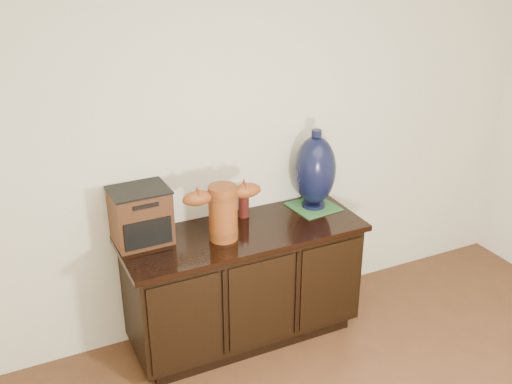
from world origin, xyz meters
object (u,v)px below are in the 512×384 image
tv_radio (141,216)px  lamp_base (315,171)px  spray_can (244,202)px  sideboard (244,284)px  terracotta_vessel (223,209)px

tv_radio → lamp_base: bearing=-2.9°
tv_radio → spray_can: bearing=2.4°
tv_radio → spray_can: size_ratio=1.65×
tv_radio → lamp_base: size_ratio=0.64×
sideboard → tv_radio: 0.79m
terracotta_vessel → lamp_base: (0.68, 0.14, 0.07)m
sideboard → tv_radio: size_ratio=4.45×
sideboard → lamp_base: 0.83m
sideboard → spray_can: (0.08, 0.18, 0.47)m
sideboard → spray_can: size_ratio=7.35×
lamp_base → terracotta_vessel: bearing=-168.5°
sideboard → tv_radio: bearing=166.6°
sideboard → terracotta_vessel: size_ratio=3.15×
spray_can → terracotta_vessel: bearing=-136.5°
sideboard → lamp_base: lamp_base is taller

